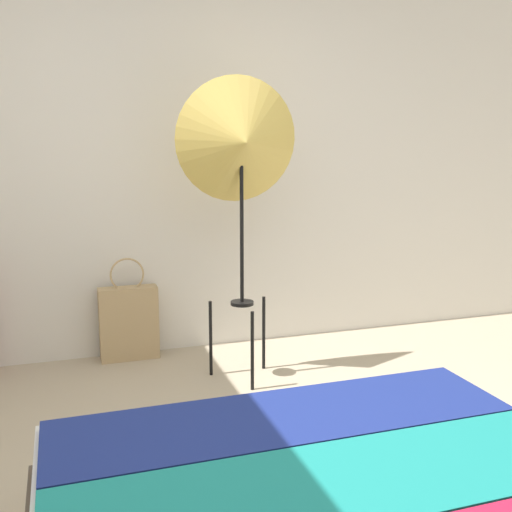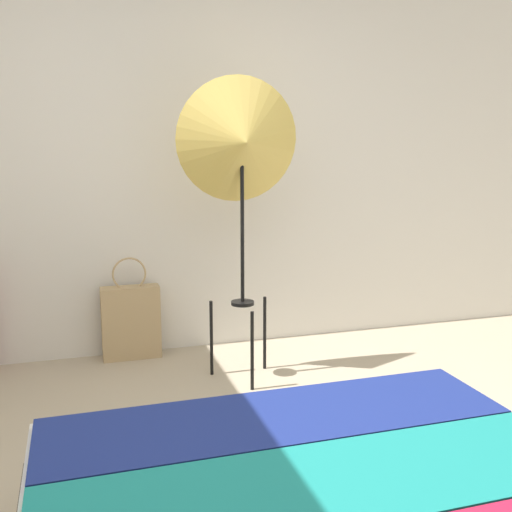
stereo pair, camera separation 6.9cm
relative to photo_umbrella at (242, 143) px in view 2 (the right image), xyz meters
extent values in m
cube|color=silver|center=(-0.35, 0.67, -0.08)|extent=(8.00, 0.05, 2.60)
cube|color=#197F7A|center=(-0.27, -1.83, -0.98)|extent=(1.66, 0.44, 0.04)
cube|color=navy|center=(-0.27, -1.38, -0.98)|extent=(1.66, 0.44, 0.04)
cylinder|color=black|center=(0.00, -0.19, -1.15)|extent=(0.02, 0.02, 0.46)
cylinder|color=black|center=(-0.17, 0.10, -1.15)|extent=(0.02, 0.02, 0.46)
cylinder|color=black|center=(0.17, 0.10, -1.15)|extent=(0.02, 0.02, 0.46)
cylinder|color=black|center=(0.00, 0.00, -0.92)|extent=(0.14, 0.14, 0.02)
cylinder|color=black|center=(0.00, 0.00, -0.46)|extent=(0.02, 0.02, 0.93)
cone|color=#D1B251|center=(0.00, 0.00, 0.01)|extent=(0.72, 0.26, 0.73)
cube|color=tan|center=(-0.60, 0.54, -1.14)|extent=(0.37, 0.12, 0.48)
torus|color=tan|center=(-0.60, 0.54, -0.82)|extent=(0.22, 0.01, 0.22)
camera|label=1|loc=(-0.99, -3.26, -0.02)|focal=42.00mm
camera|label=2|loc=(-0.92, -3.28, -0.02)|focal=42.00mm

